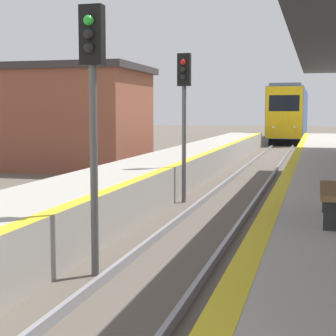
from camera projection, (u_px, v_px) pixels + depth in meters
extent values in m
cube|color=black|center=(289.00, 137.00, 50.09)|extent=(2.32, 16.89, 0.55)
cube|color=#33518C|center=(290.00, 112.00, 49.87)|extent=(2.72, 18.77, 3.88)
cube|color=gold|center=(284.00, 113.00, 40.92)|extent=(2.67, 0.16, 3.80)
cube|color=black|center=(284.00, 103.00, 40.79)|extent=(2.18, 0.06, 1.16)
cube|color=slate|center=(290.00, 89.00, 49.66)|extent=(2.32, 17.83, 0.24)
sphere|color=white|center=(273.00, 127.00, 41.16)|extent=(0.18, 0.18, 0.18)
sphere|color=white|center=(294.00, 127.00, 40.78)|extent=(0.18, 0.18, 0.18)
cylinder|color=#595959|center=(94.00, 172.00, 8.72)|extent=(0.12, 0.12, 3.29)
cube|color=black|center=(92.00, 35.00, 8.51)|extent=(0.36, 0.20, 0.90)
sphere|color=green|center=(89.00, 20.00, 8.36)|extent=(0.16, 0.16, 0.16)
sphere|color=black|center=(89.00, 34.00, 8.38)|extent=(0.16, 0.16, 0.16)
sphere|color=black|center=(89.00, 48.00, 8.40)|extent=(0.16, 0.16, 0.16)
cylinder|color=#595959|center=(184.00, 145.00, 15.83)|extent=(0.12, 0.12, 3.29)
cube|color=black|center=(184.00, 70.00, 15.62)|extent=(0.36, 0.20, 0.90)
sphere|color=red|center=(183.00, 62.00, 15.47)|extent=(0.16, 0.16, 0.16)
sphere|color=black|center=(183.00, 69.00, 15.49)|extent=(0.16, 0.16, 0.16)
sphere|color=black|center=(183.00, 77.00, 15.51)|extent=(0.16, 0.16, 0.16)
cube|color=brown|center=(336.00, 191.00, 8.00)|extent=(0.44, 1.71, 0.08)
cube|color=#262628|center=(334.00, 200.00, 8.68)|extent=(0.35, 0.08, 0.40)
cube|color=brown|center=(40.00, 120.00, 25.97)|extent=(9.38, 5.32, 4.33)
cube|color=#383333|center=(39.00, 70.00, 25.74)|extent=(9.85, 5.58, 0.30)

